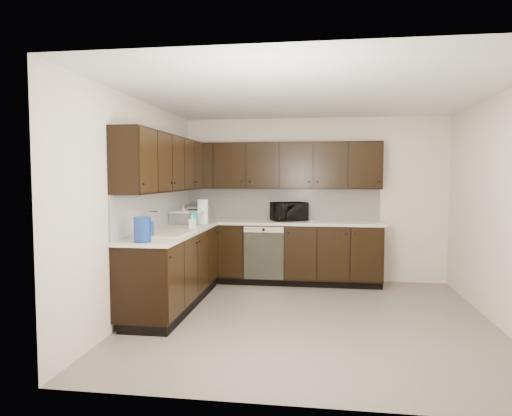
{
  "coord_description": "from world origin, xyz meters",
  "views": [
    {
      "loc": [
        0.11,
        -5.09,
        1.61
      ],
      "look_at": [
        -0.7,
        0.6,
        1.21
      ],
      "focal_mm": 32.0,
      "sensor_mm": 36.0,
      "label": 1
    }
  ],
  "objects_px": {
    "toaster_oven": "(199,213)",
    "storage_bin": "(188,218)",
    "blue_pitcher": "(142,229)",
    "microwave": "(289,212)",
    "sink": "(165,239)"
  },
  "relations": [
    {
      "from": "storage_bin",
      "to": "blue_pitcher",
      "type": "height_order",
      "value": "blue_pitcher"
    },
    {
      "from": "sink",
      "to": "microwave",
      "type": "relative_size",
      "value": 1.64
    },
    {
      "from": "microwave",
      "to": "storage_bin",
      "type": "relative_size",
      "value": 1.14
    },
    {
      "from": "microwave",
      "to": "blue_pitcher",
      "type": "xyz_separation_m",
      "value": [
        -1.32,
        -2.46,
        -0.01
      ]
    },
    {
      "from": "toaster_oven",
      "to": "storage_bin",
      "type": "distance_m",
      "value": 0.64
    },
    {
      "from": "storage_bin",
      "to": "blue_pitcher",
      "type": "xyz_separation_m",
      "value": [
        0.05,
        -1.77,
        0.04
      ]
    },
    {
      "from": "microwave",
      "to": "blue_pitcher",
      "type": "relative_size",
      "value": 1.93
    },
    {
      "from": "storage_bin",
      "to": "blue_pitcher",
      "type": "bearing_deg",
      "value": -88.47
    },
    {
      "from": "storage_bin",
      "to": "blue_pitcher",
      "type": "distance_m",
      "value": 1.77
    },
    {
      "from": "microwave",
      "to": "toaster_oven",
      "type": "relative_size",
      "value": 1.52
    },
    {
      "from": "microwave",
      "to": "toaster_oven",
      "type": "bearing_deg",
      "value": 157.5
    },
    {
      "from": "storage_bin",
      "to": "microwave",
      "type": "bearing_deg",
      "value": 26.72
    },
    {
      "from": "microwave",
      "to": "storage_bin",
      "type": "height_order",
      "value": "microwave"
    },
    {
      "from": "sink",
      "to": "toaster_oven",
      "type": "height_order",
      "value": "sink"
    },
    {
      "from": "toaster_oven",
      "to": "blue_pitcher",
      "type": "height_order",
      "value": "blue_pitcher"
    }
  ]
}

